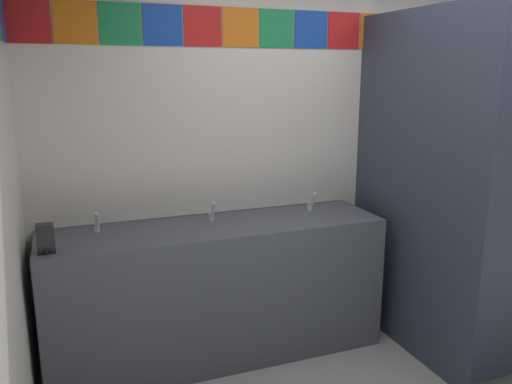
{
  "coord_description": "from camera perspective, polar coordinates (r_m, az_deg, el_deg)",
  "views": [
    {
      "loc": [
        -1.79,
        -1.75,
        1.85
      ],
      "look_at": [
        -0.76,
        0.96,
        1.17
      ],
      "focal_mm": 36.1,
      "sensor_mm": 36.0,
      "label": 1
    }
  ],
  "objects": [
    {
      "name": "faucet_right",
      "position": [
        3.61,
        6.15,
        -1.26
      ],
      "size": [
        0.04,
        0.1,
        0.14
      ],
      "color": "silver",
      "rests_on": "vanity_counter"
    },
    {
      "name": "wall_back",
      "position": [
        3.83,
        7.28,
        6.88
      ],
      "size": [
        4.09,
        0.09,
        2.86
      ],
      "color": "silver",
      "rests_on": "ground_plane"
    },
    {
      "name": "soap_dispenser",
      "position": [
        2.98,
        -22.28,
        -4.8
      ],
      "size": [
        0.09,
        0.09,
        0.16
      ],
      "color": "black",
      "rests_on": "vanity_counter"
    },
    {
      "name": "faucet_center",
      "position": [
        3.36,
        -4.89,
        -2.36
      ],
      "size": [
        0.04,
        0.1,
        0.14
      ],
      "color": "silver",
      "rests_on": "vanity_counter"
    },
    {
      "name": "faucet_left",
      "position": [
        3.24,
        -17.22,
        -3.47
      ],
      "size": [
        0.04,
        0.1,
        0.14
      ],
      "color": "silver",
      "rests_on": "vanity_counter"
    },
    {
      "name": "vanity_counter",
      "position": [
        3.44,
        -4.31,
        -10.61
      ],
      "size": [
        2.16,
        0.58,
        0.9
      ],
      "color": "#4C515B",
      "rests_on": "ground_plane"
    },
    {
      "name": "stall_divider",
      "position": [
        3.4,
        21.81,
        -0.24
      ],
      "size": [
        0.92,
        1.3,
        2.23
      ],
      "color": "#33384C",
      "rests_on": "ground_plane"
    },
    {
      "name": "toilet",
      "position": [
        4.22,
        20.66,
        -9.18
      ],
      "size": [
        0.39,
        0.49,
        0.74
      ],
      "color": "white",
      "rests_on": "ground_plane"
    }
  ]
}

